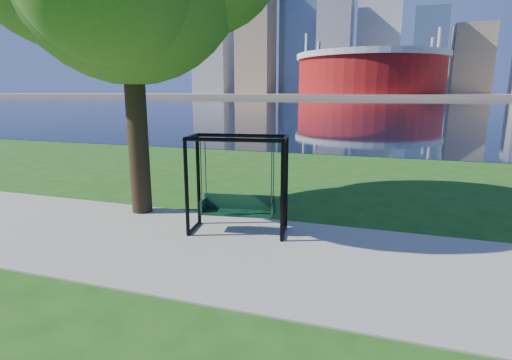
% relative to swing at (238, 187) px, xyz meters
% --- Properties ---
extents(ground, '(900.00, 900.00, 0.00)m').
position_rel_swing_xyz_m(ground, '(0.53, -0.47, -1.00)').
color(ground, '#1E5114').
rests_on(ground, ground).
extents(path, '(120.00, 4.00, 0.03)m').
position_rel_swing_xyz_m(path, '(0.53, -0.97, -0.99)').
color(path, '#9E937F').
rests_on(path, ground).
extents(river, '(900.00, 180.00, 0.02)m').
position_rel_swing_xyz_m(river, '(0.53, 101.53, -0.99)').
color(river, black).
rests_on(river, ground).
extents(far_bank, '(900.00, 228.00, 2.00)m').
position_rel_swing_xyz_m(far_bank, '(0.53, 305.53, -0.00)').
color(far_bank, '#937F60').
rests_on(far_bank, ground).
extents(stadium, '(83.00, 83.00, 32.00)m').
position_rel_swing_xyz_m(stadium, '(-9.47, 234.53, 13.22)').
color(stadium, maroon).
rests_on(stadium, far_bank).
extents(skyline, '(392.00, 66.00, 96.50)m').
position_rel_swing_xyz_m(skyline, '(-3.74, 318.93, 34.89)').
color(skyline, gray).
rests_on(skyline, far_bank).
extents(swing, '(2.14, 1.18, 2.08)m').
position_rel_swing_xyz_m(swing, '(0.00, 0.00, 0.00)').
color(swing, black).
rests_on(swing, ground).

